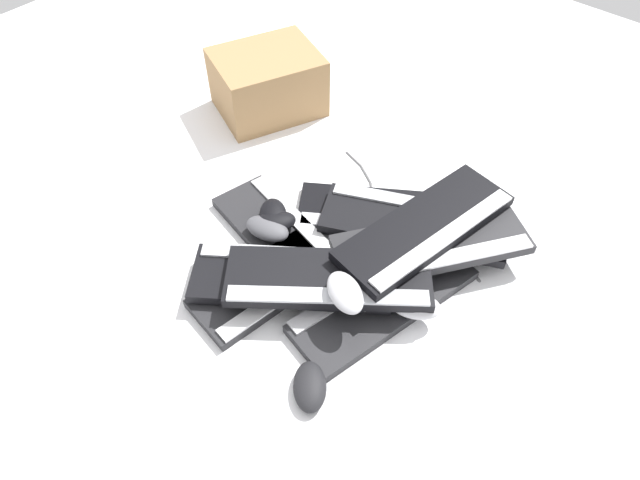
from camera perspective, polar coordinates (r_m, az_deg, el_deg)
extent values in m
plane|color=white|center=(1.37, -1.97, -1.04)|extent=(3.20, 3.20, 0.00)
cube|color=#232326|center=(1.27, 6.44, -6.11)|extent=(0.24, 0.46, 0.02)
cube|color=silver|center=(1.28, 4.85, -4.08)|extent=(0.12, 0.42, 0.01)
cube|color=black|center=(1.44, 6.65, 2.73)|extent=(0.45, 0.37, 0.02)
cube|color=silver|center=(1.39, 6.62, 1.49)|extent=(0.36, 0.27, 0.01)
cube|color=#232326|center=(1.37, -3.50, -0.12)|extent=(0.46, 0.24, 0.02)
cube|color=silver|center=(1.38, -1.62, 1.35)|extent=(0.42, 0.12, 0.01)
cube|color=#232326|center=(1.31, -3.70, -3.26)|extent=(0.21, 0.46, 0.02)
cube|color=silver|center=(1.27, -2.16, -4.38)|extent=(0.10, 0.42, 0.01)
cube|color=black|center=(1.39, 9.31, 1.62)|extent=(0.46, 0.33, 0.02)
cube|color=#B2B5BA|center=(1.41, 9.74, 3.65)|extent=(0.39, 0.22, 0.01)
cube|color=#232326|center=(1.31, 11.06, -0.43)|extent=(0.37, 0.45, 0.02)
cube|color=silver|center=(1.27, 12.10, -1.86)|extent=(0.27, 0.37, 0.01)
cube|color=black|center=(1.26, -2.90, -3.82)|extent=(0.44, 0.38, 0.02)
cube|color=#B2B5BA|center=(1.29, -2.67, -1.42)|extent=(0.36, 0.28, 0.01)
cube|color=black|center=(1.30, 10.45, 1.29)|extent=(0.22, 0.46, 0.02)
cube|color=silver|center=(1.27, 12.36, 0.27)|extent=(0.11, 0.42, 0.01)
cube|color=black|center=(1.23, 0.85, -3.84)|extent=(0.44, 0.40, 0.02)
cube|color=#B2B5BA|center=(1.18, 0.80, -5.59)|extent=(0.35, 0.29, 0.01)
ellipsoid|color=black|center=(1.25, 7.55, -4.92)|extent=(0.10, 0.13, 0.04)
ellipsoid|color=silver|center=(1.24, 4.51, -4.99)|extent=(0.12, 0.13, 0.04)
ellipsoid|color=black|center=(1.36, -4.70, 1.73)|extent=(0.12, 0.13, 0.04)
ellipsoid|color=#B7B7BC|center=(1.16, 2.53, -5.27)|extent=(0.13, 0.11, 0.04)
ellipsoid|color=black|center=(1.38, -4.71, 2.48)|extent=(0.13, 0.12, 0.04)
ellipsoid|color=#4C4C51|center=(1.35, -5.28, 1.14)|extent=(0.12, 0.09, 0.04)
ellipsoid|color=black|center=(1.15, -1.03, -14.45)|extent=(0.12, 0.13, 0.04)
ellipsoid|color=#B7B7BC|center=(1.23, 9.52, -6.49)|extent=(0.13, 0.11, 0.04)
cylinder|color=#59595B|center=(1.38, 14.61, -2.52)|extent=(0.09, 0.04, 0.01)
cylinder|color=#59595B|center=(1.41, 12.66, -0.49)|extent=(0.06, 0.02, 0.01)
cylinder|color=#59595B|center=(1.42, 10.63, 0.55)|extent=(0.06, 0.03, 0.01)
cylinder|color=#59595B|center=(1.44, 9.26, 1.67)|extent=(0.04, 0.04, 0.01)
cylinder|color=#59595B|center=(1.46, 7.27, 3.09)|extent=(0.10, 0.03, 0.01)
cylinder|color=#59595B|center=(1.50, 5.29, 4.81)|extent=(0.06, 0.06, 0.01)
cylinder|color=#59595B|center=(1.55, 4.58, 6.67)|extent=(0.06, 0.04, 0.01)
cylinder|color=#59595B|center=(1.60, 3.40, 8.16)|extent=(0.07, 0.03, 0.01)
sphere|color=#59595B|center=(1.36, 15.68, -3.88)|extent=(0.01, 0.01, 0.01)
sphere|color=#59595B|center=(1.40, 13.57, -1.19)|extent=(0.01, 0.01, 0.01)
sphere|color=#59595B|center=(1.42, 11.76, 0.19)|extent=(0.01, 0.01, 0.01)
sphere|color=#59595B|center=(1.42, 9.50, 0.91)|extent=(0.01, 0.01, 0.01)
sphere|color=#59595B|center=(1.46, 9.03, 2.42)|extent=(0.01, 0.01, 0.01)
sphere|color=#59595B|center=(1.48, 5.53, 3.75)|extent=(0.01, 0.01, 0.01)
sphere|color=#59595B|center=(1.53, 5.06, 5.83)|extent=(0.01, 0.01, 0.01)
sphere|color=#59595B|center=(1.58, 4.11, 7.48)|extent=(0.01, 0.01, 0.01)
sphere|color=#59595B|center=(1.62, 2.70, 8.82)|extent=(0.01, 0.01, 0.01)
cube|color=#9E774C|center=(1.74, -5.26, 15.39)|extent=(0.33, 0.36, 0.18)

